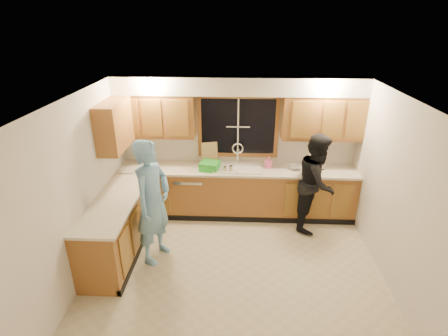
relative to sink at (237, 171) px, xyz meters
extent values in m
plane|color=beige|center=(0.00, -1.60, -0.86)|extent=(4.20, 4.20, 0.00)
plane|color=white|center=(0.00, -1.60, 1.64)|extent=(4.20, 4.20, 0.00)
plane|color=silver|center=(0.00, 0.30, 0.39)|extent=(4.20, 0.00, 4.20)
plane|color=silver|center=(-2.10, -1.60, 0.39)|extent=(0.00, 3.80, 3.80)
plane|color=silver|center=(2.10, -1.60, 0.39)|extent=(0.00, 3.80, 3.80)
cube|color=#9E632D|center=(0.00, 0.00, -0.42)|extent=(4.20, 0.60, 0.88)
cube|color=#9E632D|center=(-1.80, -1.25, -0.42)|extent=(0.60, 1.90, 0.88)
cube|color=beige|center=(0.00, -0.02, 0.04)|extent=(4.20, 0.63, 0.04)
cube|color=beige|center=(-1.79, -1.25, 0.04)|extent=(0.63, 1.90, 0.04)
cube|color=#9E632D|center=(-1.43, 0.13, 0.96)|extent=(1.35, 0.33, 0.75)
cube|color=#9E632D|center=(1.43, 0.13, 0.96)|extent=(1.35, 0.33, 0.75)
cube|color=#9E632D|center=(-1.94, -0.48, 0.96)|extent=(0.33, 0.90, 0.75)
cube|color=white|center=(0.00, 0.12, 1.49)|extent=(4.20, 0.35, 0.30)
cube|color=black|center=(0.00, 0.29, 0.74)|extent=(1.30, 0.01, 1.00)
cube|color=#9E632D|center=(0.00, 0.28, 1.27)|extent=(1.44, 0.03, 0.07)
cube|color=#9E632D|center=(0.00, 0.28, 0.20)|extent=(1.44, 0.03, 0.07)
cube|color=#9E632D|center=(-0.69, 0.28, 0.74)|extent=(0.07, 0.03, 1.00)
cube|color=#9E632D|center=(0.69, 0.28, 0.74)|extent=(0.07, 0.03, 1.00)
cube|color=white|center=(0.00, 0.00, 0.07)|extent=(0.86, 0.52, 0.03)
cube|color=white|center=(-0.21, 0.00, -0.02)|extent=(0.38, 0.42, 0.18)
cube|color=white|center=(0.21, 0.00, -0.02)|extent=(0.38, 0.42, 0.18)
cylinder|color=silver|center=(0.00, 0.20, 0.22)|extent=(0.04, 0.04, 0.28)
torus|color=silver|center=(0.00, 0.20, 0.36)|extent=(0.21, 0.03, 0.21)
cube|color=white|center=(-0.85, -0.01, -0.45)|extent=(0.60, 0.56, 0.82)
cube|color=white|center=(-1.80, -1.82, -0.41)|extent=(0.58, 0.75, 0.90)
imported|color=#70A9D4|center=(-1.20, -1.33, 0.08)|extent=(0.67, 0.80, 1.89)
imported|color=black|center=(1.34, -0.35, -0.02)|extent=(0.89, 1.00, 1.69)
cube|color=olive|center=(-1.65, 0.17, 0.16)|extent=(0.14, 0.13, 0.20)
cube|color=tan|center=(-0.51, 0.22, 0.25)|extent=(0.31, 0.18, 0.39)
cube|color=green|center=(-0.48, -0.09, 0.13)|extent=(0.37, 0.35, 0.15)
imported|color=pink|center=(0.55, 0.05, 0.16)|extent=(0.12, 0.13, 0.21)
imported|color=silver|center=(1.02, 0.03, 0.08)|extent=(0.24, 0.24, 0.06)
cylinder|color=beige|center=(-0.21, -0.19, 0.11)|extent=(0.06, 0.06, 0.11)
cylinder|color=beige|center=(-0.10, -0.18, 0.12)|extent=(0.08, 0.08, 0.12)
camera|label=1|loc=(0.03, -5.67, 2.55)|focal=28.00mm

